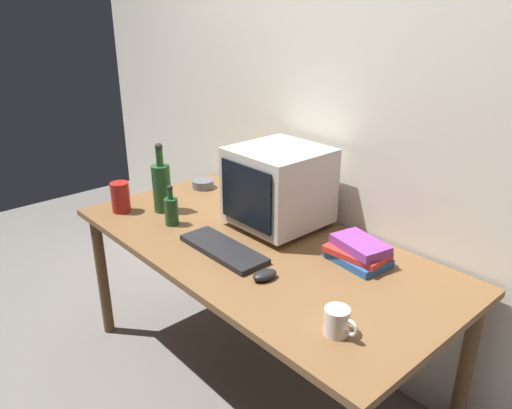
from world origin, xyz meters
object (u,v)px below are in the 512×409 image
at_px(computer_mouse, 265,275).
at_px(mug, 337,322).
at_px(keyboard, 223,249).
at_px(metal_canister, 120,197).
at_px(cd_spindle, 203,184).
at_px(book_stack, 358,252).
at_px(bottle_short, 171,210).
at_px(crt_monitor, 279,187).
at_px(bottle_tall, 162,186).

xyz_separation_m(computer_mouse, mug, (0.39, -0.05, 0.03)).
relative_size(keyboard, metal_canister, 2.80).
distance_m(cd_spindle, metal_canister, 0.50).
bearing_deg(book_stack, bottle_short, -156.12).
distance_m(bottle_short, mug, 1.04).
bearing_deg(keyboard, crt_monitor, 95.86).
relative_size(cd_spindle, metal_canister, 0.80).
bearing_deg(keyboard, metal_canister, -170.44).
xyz_separation_m(bottle_tall, bottle_short, (0.17, -0.06, -0.06)).
height_order(computer_mouse, bottle_tall, bottle_tall).
bearing_deg(cd_spindle, crt_monitor, -3.83).
xyz_separation_m(book_stack, mug, (0.24, -0.42, 0.00)).
xyz_separation_m(computer_mouse, bottle_tall, (-0.82, 0.07, 0.11)).
bearing_deg(cd_spindle, metal_canister, -89.50).
relative_size(keyboard, bottle_short, 2.17).
distance_m(book_stack, mug, 0.49).
xyz_separation_m(crt_monitor, book_stack, (0.46, -0.00, -0.15)).
relative_size(keyboard, book_stack, 1.68).
bearing_deg(book_stack, mug, -60.26).
relative_size(crt_monitor, metal_canister, 2.59).
bearing_deg(mug, cd_spindle, 160.85).
bearing_deg(mug, keyboard, 173.53).
height_order(computer_mouse, mug, mug).
height_order(computer_mouse, cd_spindle, cd_spindle).
height_order(bottle_tall, book_stack, bottle_tall).
bearing_deg(bottle_tall, keyboard, -5.33).
bearing_deg(mug, computer_mouse, 171.99).
height_order(keyboard, book_stack, book_stack).
distance_m(bottle_short, cd_spindle, 0.50).
distance_m(bottle_short, metal_canister, 0.31).
height_order(bottle_short, metal_canister, bottle_short).
distance_m(computer_mouse, bottle_short, 0.65).
xyz_separation_m(bottle_tall, book_stack, (0.97, 0.30, -0.09)).
xyz_separation_m(crt_monitor, bottle_short, (-0.34, -0.35, -0.12)).
bearing_deg(book_stack, metal_canister, -157.45).
xyz_separation_m(keyboard, computer_mouse, (0.28, -0.02, 0.01)).
bearing_deg(metal_canister, computer_mouse, 5.32).
distance_m(bottle_short, book_stack, 0.87).
bearing_deg(computer_mouse, keyboard, -176.53).
height_order(bottle_short, cd_spindle, bottle_short).
relative_size(computer_mouse, cd_spindle, 0.83).
height_order(keyboard, bottle_short, bottle_short).
bearing_deg(cd_spindle, book_stack, -2.30).
bearing_deg(bottle_tall, metal_canister, -128.72).
height_order(crt_monitor, bottle_short, crt_monitor).
relative_size(mug, cd_spindle, 1.00).
bearing_deg(keyboard, cd_spindle, 150.36).
bearing_deg(bottle_short, keyboard, 1.10).
bearing_deg(bottle_tall, crt_monitor, 30.16).
bearing_deg(computer_mouse, book_stack, 75.73).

